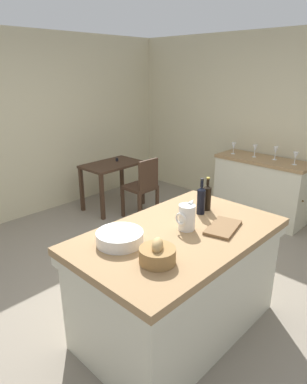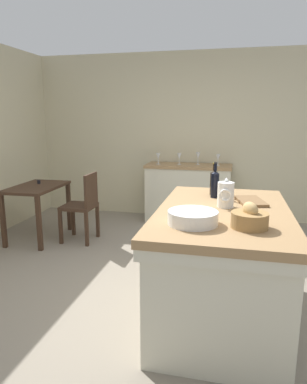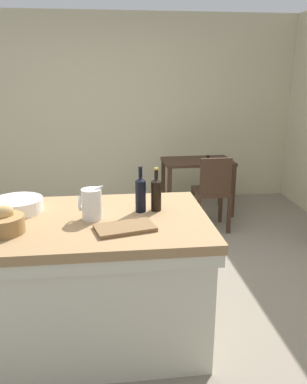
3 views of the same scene
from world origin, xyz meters
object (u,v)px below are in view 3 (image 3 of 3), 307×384
at_px(pitcher, 91,204).
at_px(cutting_board, 125,228).
at_px(bread_basket, 4,223).
at_px(wash_bowl, 18,205).
at_px(writing_desk, 197,169).
at_px(wine_bottle_dark, 156,193).
at_px(island_table, 84,276).
at_px(wine_bottle_amber, 141,194).
at_px(wooden_chair, 212,191).

height_order(pitcher, cutting_board, pitcher).
bearing_deg(bread_basket, wash_bowl, 90.12).
bearing_deg(writing_desk, cutting_board, -111.83).
relative_size(bread_basket, wine_bottle_dark, 0.80).
xyz_separation_m(island_table, wash_bowl, (-0.44, 0.19, 0.46)).
bearing_deg(pitcher, wine_bottle_dark, 15.21).
distance_m(pitcher, cutting_board, 0.30).
distance_m(writing_desk, cutting_board, 2.90).
height_order(bread_basket, wine_bottle_amber, wine_bottle_amber).
relative_size(wooden_chair, cutting_board, 2.56).
distance_m(bread_basket, wine_bottle_amber, 0.88).
relative_size(cutting_board, wine_bottle_amber, 1.11).
bearing_deg(cutting_board, pitcher, 134.81).
bearing_deg(bread_basket, wooden_chair, 47.77).
bearing_deg(wine_bottle_amber, wooden_chair, 60.35).
bearing_deg(wine_bottle_dark, wooden_chair, 62.93).
height_order(wooden_chair, cutting_board, cutting_board).
height_order(wash_bowl, wine_bottle_dark, wine_bottle_dark).
distance_m(bread_basket, wine_bottle_dark, 0.99).
xyz_separation_m(pitcher, bread_basket, (-0.51, -0.17, -0.04)).
bearing_deg(bread_basket, wine_bottle_amber, 18.06).
bearing_deg(wine_bottle_amber, wash_bowl, 173.37).
relative_size(island_table, writing_desk, 1.83).
xyz_separation_m(island_table, wine_bottle_dark, (0.51, 0.11, 0.54)).
bearing_deg(wine_bottle_amber, island_table, -166.67).
relative_size(wash_bowl, bread_basket, 1.42).
height_order(cutting_board, wine_bottle_amber, wine_bottle_amber).
height_order(pitcher, wine_bottle_amber, wine_bottle_amber).
distance_m(island_table, wine_bottle_amber, 0.68).
relative_size(island_table, wine_bottle_amber, 5.22).
bearing_deg(island_table, writing_desk, 61.29).
xyz_separation_m(pitcher, cutting_board, (0.20, -0.20, -0.09)).
height_order(island_table, wine_bottle_amber, wine_bottle_amber).
bearing_deg(wash_bowl, wine_bottle_dark, -5.01).
bearing_deg(writing_desk, wooden_chair, -86.53).
height_order(wooden_chair, pitcher, pitcher).
distance_m(island_table, wash_bowl, 0.66).
xyz_separation_m(writing_desk, wine_bottle_dark, (-0.84, -2.35, 0.42)).
height_order(writing_desk, wooden_chair, wooden_chair).
xyz_separation_m(wash_bowl, wine_bottle_amber, (0.83, -0.10, 0.08)).
height_order(wine_bottle_dark, wine_bottle_amber, wine_bottle_amber).
bearing_deg(wine_bottle_amber, writing_desk, 68.15).
relative_size(writing_desk, wine_bottle_dark, 3.03).
xyz_separation_m(pitcher, wine_bottle_dark, (0.43, 0.12, 0.02)).
relative_size(island_table, cutting_board, 4.71).
xyz_separation_m(island_table, writing_desk, (1.35, 2.46, 0.12)).
distance_m(bread_basket, cutting_board, 0.71).
bearing_deg(wooden_chair, island_table, -127.16).
bearing_deg(bread_basket, wine_bottle_dark, 16.90).
relative_size(writing_desk, wine_bottle_amber, 2.86).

